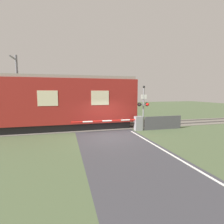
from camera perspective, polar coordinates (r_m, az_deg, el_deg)
ground_plane at (r=12.21m, az=-0.76°, el=-7.96°), size 80.00×80.00×0.00m
road_strip at (r=5.45m, az=23.65°, el=-27.78°), size 4.49×20.00×0.02m
track_bed at (r=15.43m, az=-3.90°, el=-4.83°), size 36.00×3.20×0.13m
train at (r=14.92m, az=-19.71°, el=2.90°), size 14.02×2.88×4.33m
crossing_barrier at (r=13.96m, az=6.91°, el=-3.56°), size 5.55×0.44×1.14m
signal_post at (r=13.99m, az=10.26°, el=2.17°), size 0.96×0.26×3.55m
catenary_pole at (r=17.12m, az=-28.42°, el=6.32°), size 0.20×1.90×6.17m
roadside_fence at (r=14.98m, az=16.33°, el=-3.38°), size 3.32×0.06×1.10m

